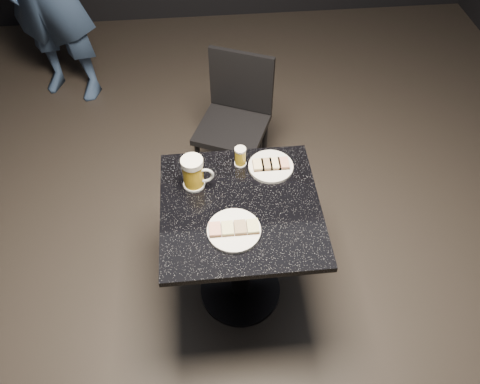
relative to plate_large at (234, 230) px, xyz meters
name	(u,v)px	position (x,y,z in m)	size (l,w,h in m)	color
floor	(240,290)	(0.04, 0.13, -0.76)	(6.00, 6.00, 0.00)	black
plate_large	(234,230)	(0.00, 0.00, 0.00)	(0.23, 0.23, 0.01)	white
plate_small	(271,166)	(0.20, 0.35, 0.00)	(0.21, 0.21, 0.01)	silver
table	(240,238)	(0.04, 0.13, -0.25)	(0.70, 0.70, 0.75)	black
beer_mug	(194,173)	(-0.15, 0.28, 0.07)	(0.14, 0.10, 0.16)	white
beer_tumbler	(240,156)	(0.06, 0.39, 0.04)	(0.06, 0.06, 0.10)	silver
chair	(235,116)	(0.10, 1.03, -0.26)	(0.51, 0.51, 0.86)	black
canapes_on_plate_large	(234,228)	(0.00, 0.00, 0.02)	(0.21, 0.07, 0.02)	#4C3521
canapes_on_plate_small	(271,164)	(0.20, 0.35, 0.02)	(0.17, 0.07, 0.02)	#4C3521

